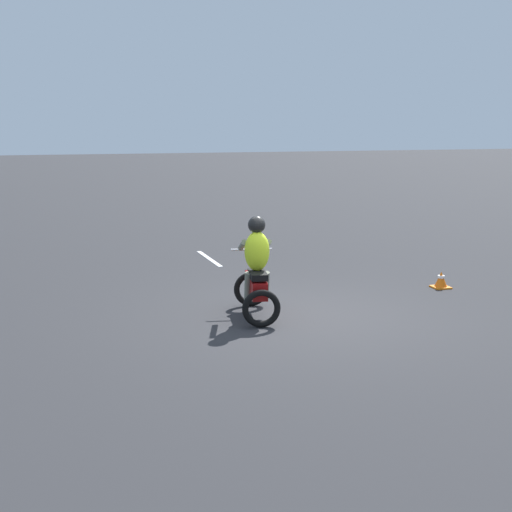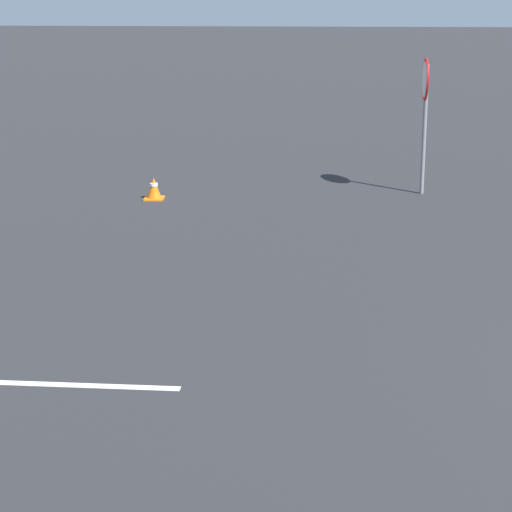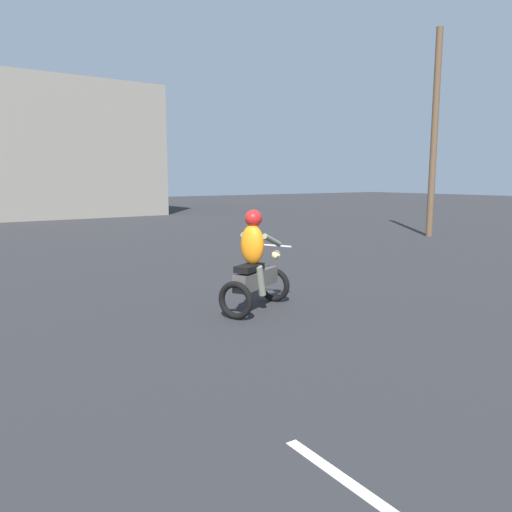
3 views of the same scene
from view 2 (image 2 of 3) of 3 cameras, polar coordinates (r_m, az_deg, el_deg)
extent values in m
cylinder|color=slate|center=(17.23, 9.60, 7.12)|extent=(0.07, 0.07, 2.20)
cylinder|color=red|center=(17.12, 9.67, 9.93)|extent=(0.70, 0.03, 0.70)
cylinder|color=white|center=(17.12, 9.61, 9.93)|extent=(0.60, 0.01, 0.60)
cube|color=orange|center=(16.85, -5.84, 3.30)|extent=(0.32, 0.32, 0.03)
cone|color=orange|center=(16.81, -5.85, 3.91)|extent=(0.24, 0.24, 0.34)
cylinder|color=white|center=(16.80, -5.86, 4.08)|extent=(0.13, 0.13, 0.05)
cube|color=silver|center=(9.49, -10.18, -7.27)|extent=(0.16, 1.94, 0.01)
camera|label=1|loc=(13.20, -20.38, 12.56)|focal=50.00mm
camera|label=3|loc=(6.24, 1.62, 1.44)|focal=35.00mm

